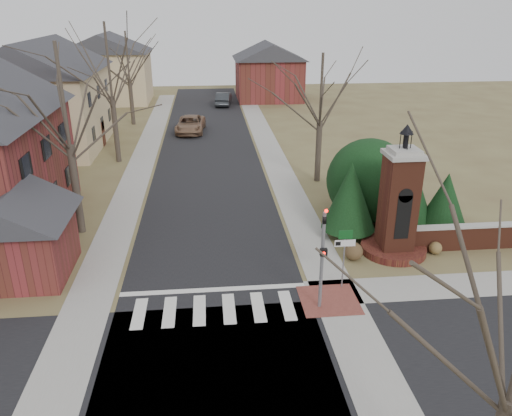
{
  "coord_description": "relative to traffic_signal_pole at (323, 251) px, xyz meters",
  "views": [
    {
      "loc": [
        0.0,
        -16.42,
        11.55
      ],
      "look_at": [
        2.22,
        6.0,
        2.24
      ],
      "focal_mm": 35.0,
      "sensor_mm": 36.0,
      "label": 1
    }
  ],
  "objects": [
    {
      "name": "dry_shrub_left",
      "position": [
        2.5,
        3.83,
        -2.14
      ],
      "size": [
        0.88,
        0.88,
        0.88
      ],
      "primitive_type": "sphere",
      "color": "#4F3B24",
      "rests_on": "ground"
    },
    {
      "name": "distant_car",
      "position": [
        -2.23,
        43.65,
        -1.81
      ],
      "size": [
        2.24,
        4.88,
        1.55
      ],
      "primitive_type": "imported",
      "rotation": [
        0.0,
        0.0,
        3.01
      ],
      "color": "#2D3033",
      "rests_on": "ground"
    },
    {
      "name": "brick_garden_wall",
      "position": [
        9.2,
        4.43,
        -1.93
      ],
      "size": [
        7.5,
        0.5,
        1.3
      ],
      "color": "#5F2B1C",
      "rests_on": "ground"
    },
    {
      "name": "house_stucco_left",
      "position": [
        -17.8,
        26.42,
        2.01
      ],
      "size": [
        9.8,
        12.8,
        9.28
      ],
      "color": "tan",
      "rests_on": "ground"
    },
    {
      "name": "bare_tree_3",
      "position": [
        3.2,
        15.43,
        4.1
      ],
      "size": [
        7.0,
        7.0,
        9.7
      ],
      "color": "#473D33",
      "rests_on": "ground"
    },
    {
      "name": "sign_post",
      "position": [
        1.29,
        1.41,
        -0.64
      ],
      "size": [
        0.9,
        0.07,
        2.75
      ],
      "color": "slate",
      "rests_on": "ground"
    },
    {
      "name": "house_distant_right",
      "position": [
        3.69,
        47.42,
        1.06
      ],
      "size": [
        8.8,
        8.8,
        7.3
      ],
      "color": "maroon",
      "rests_on": "ground"
    },
    {
      "name": "bare_tree_2",
      "position": [
        -11.8,
        34.43,
        4.44
      ],
      "size": [
        7.35,
        7.35,
        10.19
      ],
      "color": "#473D33",
      "rests_on": "ground"
    },
    {
      "name": "ground",
      "position": [
        -4.3,
        -0.57,
        -2.59
      ],
      "size": [
        120.0,
        120.0,
        0.0
      ],
      "primitive_type": "plane",
      "color": "brown",
      "rests_on": "ground"
    },
    {
      "name": "pickup_truck",
      "position": [
        -5.9,
        30.42,
        -1.83
      ],
      "size": [
        2.97,
        5.67,
        1.52
      ],
      "primitive_type": "imported",
      "rotation": [
        0.0,
        0.0,
        -0.08
      ],
      "color": "#826047",
      "rests_on": "ground"
    },
    {
      "name": "evergreen_far",
      "position": [
        8.2,
        6.63,
        -0.69
      ],
      "size": [
        2.4,
        2.4,
        3.3
      ],
      "color": "#473D33",
      "rests_on": "ground"
    },
    {
      "name": "dry_shrub_right",
      "position": [
        6.7,
        4.03,
        -2.27
      ],
      "size": [
        0.64,
        0.64,
        0.64
      ],
      "primitive_type": "sphere",
      "color": "brown",
      "rests_on": "ground"
    },
    {
      "name": "evergreen_mass",
      "position": [
        4.7,
        8.93,
        -0.19
      ],
      "size": [
        4.8,
        4.8,
        4.8
      ],
      "primitive_type": "sphere",
      "color": "black",
      "rests_on": "ground"
    },
    {
      "name": "curb_apron",
      "position": [
        0.5,
        0.43,
        -2.57
      ],
      "size": [
        2.4,
        2.4,
        0.02
      ],
      "primitive_type": "cube",
      "color": "brown",
      "rests_on": "ground"
    },
    {
      "name": "sidewalk_left",
      "position": [
        -9.5,
        21.43,
        -2.58
      ],
      "size": [
        2.0,
        60.0,
        0.02
      ],
      "primitive_type": "cube",
      "color": "gray",
      "rests_on": "ground"
    },
    {
      "name": "garage_left",
      "position": [
        -12.82,
        3.92,
        -0.35
      ],
      "size": [
        4.8,
        4.8,
        4.29
      ],
      "color": "maroon",
      "rests_on": "ground"
    },
    {
      "name": "sidewalk_right_main",
      "position": [
        0.9,
        21.43,
        -2.58
      ],
      "size": [
        2.0,
        60.0,
        0.02
      ],
      "primitive_type": "cube",
      "color": "gray",
      "rests_on": "ground"
    },
    {
      "name": "main_street",
      "position": [
        -4.3,
        21.43,
        -2.58
      ],
      "size": [
        8.0,
        70.0,
        0.01
      ],
      "primitive_type": "cube",
      "color": "black",
      "rests_on": "ground"
    },
    {
      "name": "cross_street",
      "position": [
        -4.3,
        -3.57,
        -2.58
      ],
      "size": [
        120.0,
        8.0,
        0.01
      ],
      "primitive_type": "cube",
      "color": "black",
      "rests_on": "ground"
    },
    {
      "name": "house_distant_left",
      "position": [
        -16.31,
        47.42,
        1.66
      ],
      "size": [
        10.8,
        8.8,
        8.53
      ],
      "color": "tan",
      "rests_on": "ground"
    },
    {
      "name": "stop_bar",
      "position": [
        -4.3,
        1.73,
        -2.58
      ],
      "size": [
        8.0,
        0.35,
        0.02
      ],
      "primitive_type": "cube",
      "color": "silver",
      "rests_on": "ground"
    },
    {
      "name": "evergreen_near",
      "position": [
        2.9,
        6.43,
        -0.29
      ],
      "size": [
        2.8,
        2.8,
        4.1
      ],
      "color": "#473D33",
      "rests_on": "ground"
    },
    {
      "name": "brick_gate_monument",
      "position": [
        4.7,
        4.42,
        -0.42
      ],
      "size": [
        3.2,
        3.2,
        6.47
      ],
      "color": "#5F2B1C",
      "rests_on": "ground"
    },
    {
      "name": "evergreen_mid",
      "position": [
        6.2,
        7.63,
        0.01
      ],
      "size": [
        3.4,
        3.4,
        4.7
      ],
      "color": "#473D33",
      "rests_on": "ground"
    },
    {
      "name": "crosswalk_zone",
      "position": [
        -4.3,
        0.23,
        -2.58
      ],
      "size": [
        8.0,
        2.2,
        0.02
      ],
      "primitive_type": "cube",
      "color": "silver",
      "rests_on": "ground"
    },
    {
      "name": "bare_tree_1",
      "position": [
        -11.3,
        21.43,
        5.44
      ],
      "size": [
        8.4,
        8.4,
        11.64
      ],
      "color": "#473D33",
      "rests_on": "ground"
    },
    {
      "name": "bare_tree_0",
      "position": [
        -11.3,
        8.43,
        5.11
      ],
      "size": [
        8.05,
        8.05,
        11.15
      ],
      "color": "#473D33",
      "rests_on": "ground"
    },
    {
      "name": "traffic_signal_pole",
      "position": [
        0.0,
        0.0,
        0.0
      ],
      "size": [
        0.28,
        0.41,
        4.5
      ],
      "color": "slate",
      "rests_on": "ground"
    }
  ]
}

